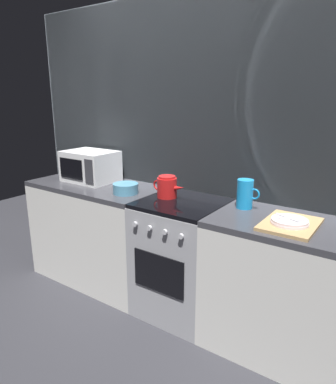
# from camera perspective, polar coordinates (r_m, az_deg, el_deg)

# --- Properties ---
(ground_plane) EXTENTS (8.00, 8.00, 0.00)m
(ground_plane) POSITION_cam_1_polar(r_m,az_deg,el_deg) (2.95, 2.19, -18.47)
(ground_plane) COLOR #2D2D33
(back_wall) EXTENTS (3.60, 0.05, 2.40)m
(back_wall) POSITION_cam_1_polar(r_m,az_deg,el_deg) (2.76, 6.10, 6.08)
(back_wall) COLOR gray
(back_wall) RESTS_ON ground_plane
(counter_left) EXTENTS (1.20, 0.60, 0.90)m
(counter_left) POSITION_cam_1_polar(r_m,az_deg,el_deg) (3.25, -11.27, -6.41)
(counter_left) COLOR silver
(counter_left) RESTS_ON ground_plane
(stove_unit) EXTENTS (0.60, 0.63, 0.90)m
(stove_unit) POSITION_cam_1_polar(r_m,az_deg,el_deg) (2.72, 2.28, -10.63)
(stove_unit) COLOR #9E9EA3
(stove_unit) RESTS_ON ground_plane
(counter_right) EXTENTS (1.20, 0.60, 0.90)m
(counter_right) POSITION_cam_1_polar(r_m,az_deg,el_deg) (2.42, 21.21, -15.31)
(counter_right) COLOR silver
(counter_right) RESTS_ON ground_plane
(microwave) EXTENTS (0.46, 0.35, 0.27)m
(microwave) POSITION_cam_1_polar(r_m,az_deg,el_deg) (3.21, -12.57, 4.14)
(microwave) COLOR white
(microwave) RESTS_ON counter_left
(kettle) EXTENTS (0.28, 0.15, 0.17)m
(kettle) POSITION_cam_1_polar(r_m,az_deg,el_deg) (2.63, -0.15, 0.84)
(kettle) COLOR red
(kettle) RESTS_ON stove_unit
(mixing_bowl) EXTENTS (0.20, 0.20, 0.08)m
(mixing_bowl) POSITION_cam_1_polar(r_m,az_deg,el_deg) (2.77, -6.93, 0.59)
(mixing_bowl) COLOR teal
(mixing_bowl) RESTS_ON counter_left
(pitcher) EXTENTS (0.16, 0.11, 0.20)m
(pitcher) POSITION_cam_1_polar(r_m,az_deg,el_deg) (2.44, 12.47, -0.31)
(pitcher) COLOR #198CD8
(pitcher) RESTS_ON counter_right
(dish_pile) EXTENTS (0.30, 0.40, 0.06)m
(dish_pile) POSITION_cam_1_polar(r_m,az_deg,el_deg) (2.20, 19.29, -4.82)
(dish_pile) COLOR tan
(dish_pile) RESTS_ON counter_right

